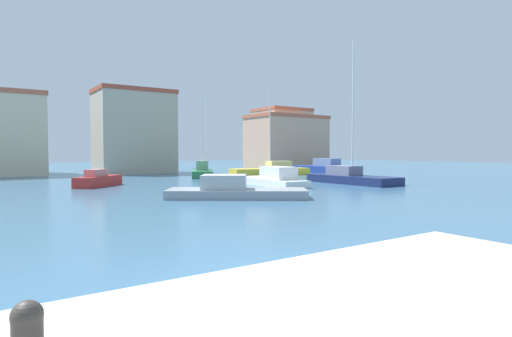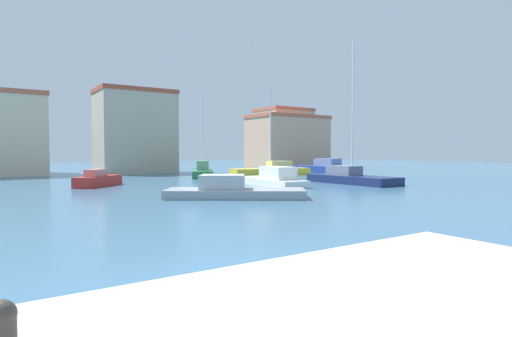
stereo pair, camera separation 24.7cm
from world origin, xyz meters
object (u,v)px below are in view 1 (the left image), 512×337
(mooring_bollard, at_px, (27,329))
(motorboat_blue_center_channel, at_px, (322,168))
(sailboat_yellow_far_left, at_px, (271,170))
(sailboat_green_mid_harbor, at_px, (202,171))
(motorboat_grey_distant_north, at_px, (234,190))
(motorboat_white_near_pier, at_px, (274,179))
(motorboat_red_outer_mooring, at_px, (98,180))
(sailboat_navy_far_right, at_px, (351,177))

(mooring_bollard, relative_size, motorboat_blue_center_channel, 0.06)
(mooring_bollard, distance_m, sailboat_yellow_far_left, 42.70)
(sailboat_green_mid_harbor, bearing_deg, mooring_bollard, -118.53)
(mooring_bollard, xyz_separation_m, motorboat_blue_center_channel, (34.69, 33.87, -0.55))
(motorboat_grey_distant_north, height_order, sailboat_green_mid_harbor, sailboat_green_mid_harbor)
(motorboat_white_near_pier, bearing_deg, sailboat_green_mid_harbor, 87.94)
(sailboat_green_mid_harbor, xyz_separation_m, motorboat_red_outer_mooring, (-11.82, -6.31, -0.07))
(motorboat_white_near_pier, bearing_deg, motorboat_blue_center_channel, 36.68)
(mooring_bollard, distance_m, motorboat_red_outer_mooring, 29.56)
(motorboat_blue_center_channel, xyz_separation_m, sailboat_navy_far_right, (-9.45, -13.66, -0.13))
(motorboat_red_outer_mooring, bearing_deg, sailboat_green_mid_harbor, 28.07)
(sailboat_yellow_far_left, relative_size, sailboat_navy_far_right, 0.84)
(motorboat_red_outer_mooring, bearing_deg, motorboat_blue_center_channel, 10.73)
(motorboat_grey_distant_north, distance_m, motorboat_blue_center_channel, 28.92)
(motorboat_white_near_pier, relative_size, motorboat_blue_center_channel, 0.95)
(sailboat_yellow_far_left, bearing_deg, sailboat_green_mid_harbor, 167.94)
(sailboat_yellow_far_left, bearing_deg, motorboat_blue_center_channel, 3.90)
(sailboat_navy_far_right, bearing_deg, motorboat_grey_distant_north, -164.10)
(sailboat_yellow_far_left, xyz_separation_m, motorboat_grey_distant_north, (-15.00, -16.98, -0.11))
(sailboat_yellow_far_left, bearing_deg, motorboat_red_outer_mooring, -166.55)
(motorboat_red_outer_mooring, bearing_deg, sailboat_navy_far_right, -25.08)
(sailboat_green_mid_harbor, relative_size, sailboat_navy_far_right, 0.73)
(motorboat_grey_distant_north, height_order, motorboat_blue_center_channel, motorboat_blue_center_channel)
(motorboat_grey_distant_north, height_order, motorboat_red_outer_mooring, motorboat_grey_distant_north)
(motorboat_white_near_pier, distance_m, motorboat_blue_center_channel, 20.14)
(motorboat_red_outer_mooring, bearing_deg, motorboat_white_near_pier, -31.01)
(motorboat_white_near_pier, bearing_deg, motorboat_grey_distant_north, -141.30)
(sailboat_green_mid_harbor, distance_m, motorboat_blue_center_channel, 15.72)
(mooring_bollard, height_order, motorboat_blue_center_channel, motorboat_blue_center_channel)
(motorboat_red_outer_mooring, xyz_separation_m, motorboat_blue_center_channel, (27.50, 5.21, 0.16))
(motorboat_white_near_pier, bearing_deg, motorboat_red_outer_mooring, 148.99)
(mooring_bollard, bearing_deg, sailboat_yellow_far_left, 51.31)
(sailboat_green_mid_harbor, relative_size, motorboat_blue_center_channel, 1.05)
(sailboat_green_mid_harbor, bearing_deg, motorboat_red_outer_mooring, -151.93)
(motorboat_grey_distant_north, bearing_deg, sailboat_green_mid_harbor, 68.52)
(motorboat_grey_distant_north, xyz_separation_m, motorboat_white_near_pier, (6.85, 5.49, 0.09))
(sailboat_yellow_far_left, distance_m, motorboat_white_near_pier, 14.08)
(motorboat_grey_distant_north, height_order, motorboat_white_near_pier, motorboat_white_near_pier)
(motorboat_red_outer_mooring, bearing_deg, mooring_bollard, -104.08)
(sailboat_yellow_far_left, xyz_separation_m, sailboat_green_mid_harbor, (-7.68, 1.64, 0.01))
(motorboat_white_near_pier, bearing_deg, sailboat_yellow_far_left, 54.63)
(sailboat_green_mid_harbor, bearing_deg, sailboat_navy_far_right, -67.10)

